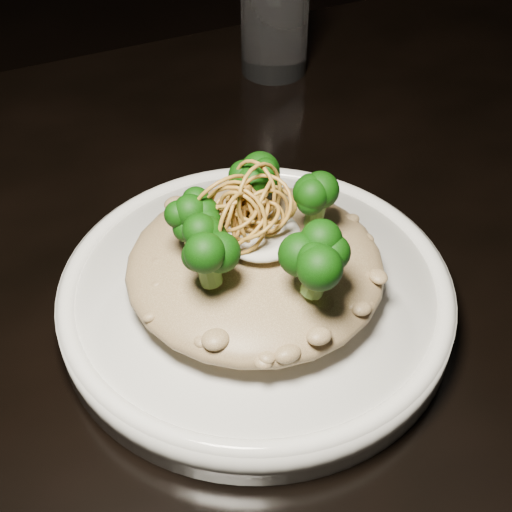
{
  "coord_description": "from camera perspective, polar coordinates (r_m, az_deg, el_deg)",
  "views": [
    {
      "loc": [
        -0.23,
        -0.35,
        1.13
      ],
      "look_at": [
        -0.08,
        -0.03,
        0.81
      ],
      "focal_mm": 50.0,
      "sensor_mm": 36.0,
      "label": 1
    }
  ],
  "objects": [
    {
      "name": "table",
      "position": [
        0.62,
        5.99,
        -5.27
      ],
      "size": [
        1.1,
        0.8,
        0.75
      ],
      "color": "black",
      "rests_on": "ground"
    },
    {
      "name": "plate",
      "position": [
        0.51,
        0.0,
        -3.38
      ],
      "size": [
        0.27,
        0.27,
        0.03
      ],
      "primitive_type": "cylinder",
      "color": "white",
      "rests_on": "table"
    },
    {
      "name": "risotto",
      "position": [
        0.48,
        -0.08,
        -0.79
      ],
      "size": [
        0.17,
        0.17,
        0.04
      ],
      "primitive_type": "ellipsoid",
      "color": "brown",
      "rests_on": "plate"
    },
    {
      "name": "broccoli",
      "position": [
        0.45,
        0.35,
        2.61
      ],
      "size": [
        0.12,
        0.12,
        0.04
      ],
      "primitive_type": null,
      "color": "black",
      "rests_on": "risotto"
    },
    {
      "name": "cheese",
      "position": [
        0.46,
        0.4,
        1.72
      ],
      "size": [
        0.05,
        0.05,
        0.01
      ],
      "primitive_type": "ellipsoid",
      "color": "white",
      "rests_on": "risotto"
    },
    {
      "name": "shallots",
      "position": [
        0.45,
        -0.88,
        4.3
      ],
      "size": [
        0.06,
        0.06,
        0.04
      ],
      "primitive_type": null,
      "color": "brown",
      "rests_on": "cheese"
    },
    {
      "name": "drinking_glass",
      "position": [
        0.77,
        1.5,
        18.71
      ],
      "size": [
        0.09,
        0.09,
        0.12
      ],
      "primitive_type": "cylinder",
      "rotation": [
        0.0,
        0.0,
        -0.26
      ],
      "color": "silver",
      "rests_on": "table"
    }
  ]
}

